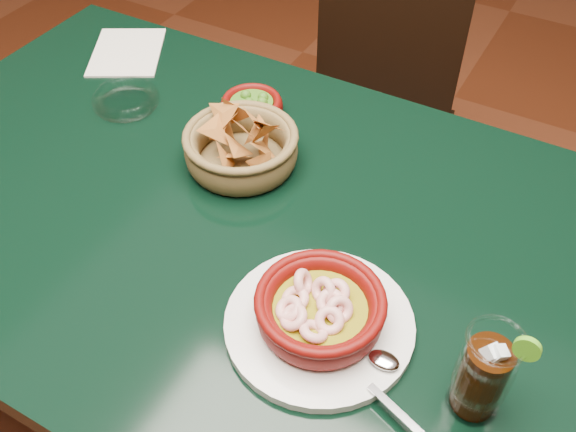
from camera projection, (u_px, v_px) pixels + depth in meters
The scene contains 9 objects.
ground at pixel (241, 429), 1.52m from camera, with size 7.00×7.00×0.00m, color #471C0C.
dining_table at pixel (220, 247), 1.06m from camera, with size 1.20×0.80×0.75m.
dining_chair at pixel (374, 116), 1.63m from camera, with size 0.45×0.45×0.83m.
shrimp_plate at pixel (320, 313), 0.81m from camera, with size 0.32×0.24×0.08m.
chip_basket at pixel (241, 147), 1.03m from camera, with size 0.22×0.22×0.13m.
guacamole_ramekin at pixel (252, 107), 1.13m from camera, with size 0.13×0.13×0.04m.
cola_drink at pixel (483, 374), 0.71m from camera, with size 0.13×0.13×0.15m.
glass_ashtray at pixel (126, 100), 1.16m from camera, with size 0.13×0.13×0.03m.
paper_menu at pixel (127, 52), 1.29m from camera, with size 0.21×0.22×0.00m.
Camera 1 is at (0.44, -0.56, 1.44)m, focal length 40.00 mm.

